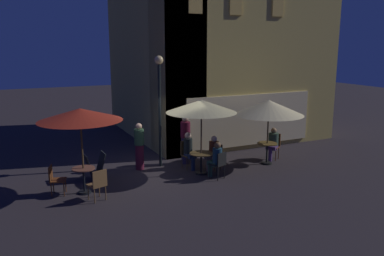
{
  "coord_description": "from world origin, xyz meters",
  "views": [
    {
      "loc": [
        -4.52,
        -12.23,
        4.33
      ],
      "look_at": [
        0.78,
        -1.1,
        1.71
      ],
      "focal_mm": 37.34,
      "sensor_mm": 36.0,
      "label": 1
    }
  ],
  "objects_px": {
    "cafe_chair_3": "(98,183)",
    "menu_sandwich_board": "(95,166)",
    "cafe_table_1": "(84,176)",
    "cafe_table_2": "(267,149)",
    "cafe_table_0": "(201,158)",
    "patron_seated_2": "(216,158)",
    "patio_umbrella_0": "(201,106)",
    "patio_umbrella_1": "(80,115)",
    "cafe_chair_1": "(187,152)",
    "cafe_chair_5": "(274,144)",
    "patron_standing_4": "(139,146)",
    "patron_seated_3": "(273,142)",
    "street_lamp_near_corner": "(159,92)",
    "cafe_chair_4": "(55,177)",
    "cafe_chair_0": "(215,154)",
    "patron_seated_1": "(189,149)",
    "cafe_chair_2": "(219,163)",
    "patio_umbrella_2": "(269,108)",
    "patron_standing_5": "(185,140)",
    "patron_seated_0": "(213,151)"
  },
  "relations": [
    {
      "from": "cafe_table_1",
      "to": "patron_seated_1",
      "type": "xyz_separation_m",
      "value": [
        3.78,
        0.8,
        0.2
      ]
    },
    {
      "from": "patron_seated_2",
      "to": "patio_umbrella_0",
      "type": "bearing_deg",
      "value": -0.0
    },
    {
      "from": "cafe_table_0",
      "to": "patron_seated_2",
      "type": "xyz_separation_m",
      "value": [
        0.24,
        -0.6,
        0.15
      ]
    },
    {
      "from": "patron_standing_4",
      "to": "patio_umbrella_1",
      "type": "bearing_deg",
      "value": 123.01
    },
    {
      "from": "street_lamp_near_corner",
      "to": "patron_standing_5",
      "type": "height_order",
      "value": "street_lamp_near_corner"
    },
    {
      "from": "patio_umbrella_2",
      "to": "patron_seated_1",
      "type": "height_order",
      "value": "patio_umbrella_2"
    },
    {
      "from": "cafe_table_2",
      "to": "cafe_chair_2",
      "type": "bearing_deg",
      "value": -162.98
    },
    {
      "from": "patron_seated_3",
      "to": "patron_standing_4",
      "type": "height_order",
      "value": "patron_standing_4"
    },
    {
      "from": "cafe_chair_3",
      "to": "cafe_chair_4",
      "type": "bearing_deg",
      "value": 28.17
    },
    {
      "from": "cafe_table_1",
      "to": "cafe_chair_4",
      "type": "bearing_deg",
      "value": 163.96
    },
    {
      "from": "patron_standing_4",
      "to": "cafe_table_2",
      "type": "bearing_deg",
      "value": -108.43
    },
    {
      "from": "cafe_chair_1",
      "to": "cafe_chair_4",
      "type": "distance_m",
      "value": 4.6
    },
    {
      "from": "patio_umbrella_2",
      "to": "patron_standing_4",
      "type": "relative_size",
      "value": 1.52
    },
    {
      "from": "cafe_table_1",
      "to": "cafe_table_2",
      "type": "bearing_deg",
      "value": 0.91
    },
    {
      "from": "street_lamp_near_corner",
      "to": "cafe_chair_0",
      "type": "bearing_deg",
      "value": -34.01
    },
    {
      "from": "cafe_chair_3",
      "to": "street_lamp_near_corner",
      "type": "bearing_deg",
      "value": -67.29
    },
    {
      "from": "cafe_chair_5",
      "to": "patron_seated_2",
      "type": "relative_size",
      "value": 0.79
    },
    {
      "from": "street_lamp_near_corner",
      "to": "patio_umbrella_0",
      "type": "bearing_deg",
      "value": -56.8
    },
    {
      "from": "patron_seated_0",
      "to": "patio_umbrella_0",
      "type": "bearing_deg",
      "value": 0.0
    },
    {
      "from": "cafe_table_2",
      "to": "cafe_chair_3",
      "type": "bearing_deg",
      "value": -171.99
    },
    {
      "from": "patron_seated_3",
      "to": "patron_standing_4",
      "type": "distance_m",
      "value": 5.04
    },
    {
      "from": "street_lamp_near_corner",
      "to": "patron_seated_0",
      "type": "relative_size",
      "value": 3.28
    },
    {
      "from": "patron_seated_3",
      "to": "street_lamp_near_corner",
      "type": "bearing_deg",
      "value": -48.9
    },
    {
      "from": "cafe_table_2",
      "to": "cafe_chair_5",
      "type": "distance_m",
      "value": 0.79
    },
    {
      "from": "street_lamp_near_corner",
      "to": "menu_sandwich_board",
      "type": "bearing_deg",
      "value": -170.18
    },
    {
      "from": "patio_umbrella_1",
      "to": "menu_sandwich_board",
      "type": "bearing_deg",
      "value": 63.23
    },
    {
      "from": "cafe_chair_0",
      "to": "cafe_chair_2",
      "type": "xyz_separation_m",
      "value": [
        -0.43,
        -1.04,
        0.02
      ]
    },
    {
      "from": "cafe_table_1",
      "to": "cafe_chair_4",
      "type": "height_order",
      "value": "cafe_chair_4"
    },
    {
      "from": "cafe_table_2",
      "to": "cafe_table_1",
      "type": "bearing_deg",
      "value": -179.09
    },
    {
      "from": "cafe_table_2",
      "to": "patron_standing_4",
      "type": "distance_m",
      "value": 4.62
    },
    {
      "from": "patron_seated_0",
      "to": "menu_sandwich_board",
      "type": "bearing_deg",
      "value": -33.69
    },
    {
      "from": "patio_umbrella_0",
      "to": "patio_umbrella_1",
      "type": "distance_m",
      "value": 3.91
    },
    {
      "from": "menu_sandwich_board",
      "to": "patron_standing_5",
      "type": "relative_size",
      "value": 0.48
    },
    {
      "from": "cafe_table_1",
      "to": "patron_standing_5",
      "type": "height_order",
      "value": "patron_standing_5"
    },
    {
      "from": "cafe_chair_5",
      "to": "patron_standing_4",
      "type": "distance_m",
      "value": 5.15
    },
    {
      "from": "cafe_chair_3",
      "to": "menu_sandwich_board",
      "type": "bearing_deg",
      "value": -26.59
    },
    {
      "from": "street_lamp_near_corner",
      "to": "cafe_table_2",
      "type": "height_order",
      "value": "street_lamp_near_corner"
    },
    {
      "from": "menu_sandwich_board",
      "to": "patio_umbrella_1",
      "type": "height_order",
      "value": "patio_umbrella_1"
    },
    {
      "from": "cafe_chair_0",
      "to": "cafe_chair_1",
      "type": "xyz_separation_m",
      "value": [
        -0.88,
        0.53,
        0.05
      ]
    },
    {
      "from": "cafe_table_1",
      "to": "cafe_chair_3",
      "type": "height_order",
      "value": "cafe_chair_3"
    },
    {
      "from": "cafe_chair_5",
      "to": "patron_seated_1",
      "type": "distance_m",
      "value": 3.49
    },
    {
      "from": "cafe_chair_4",
      "to": "cafe_chair_2",
      "type": "bearing_deg",
      "value": 6.27
    },
    {
      "from": "patio_umbrella_2",
      "to": "cafe_chair_5",
      "type": "relative_size",
      "value": 2.57
    },
    {
      "from": "street_lamp_near_corner",
      "to": "cafe_table_1",
      "type": "height_order",
      "value": "street_lamp_near_corner"
    },
    {
      "from": "patio_umbrella_1",
      "to": "cafe_chair_1",
      "type": "height_order",
      "value": "patio_umbrella_1"
    },
    {
      "from": "cafe_table_2",
      "to": "patron_standing_5",
      "type": "relative_size",
      "value": 0.44
    },
    {
      "from": "cafe_chair_5",
      "to": "patron_seated_1",
      "type": "bearing_deg",
      "value": -38.7
    },
    {
      "from": "patio_umbrella_1",
      "to": "cafe_chair_0",
      "type": "relative_size",
      "value": 2.89
    },
    {
      "from": "menu_sandwich_board",
      "to": "patron_standing_4",
      "type": "bearing_deg",
      "value": 10.89
    },
    {
      "from": "street_lamp_near_corner",
      "to": "cafe_chair_4",
      "type": "relative_size",
      "value": 4.46
    }
  ]
}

